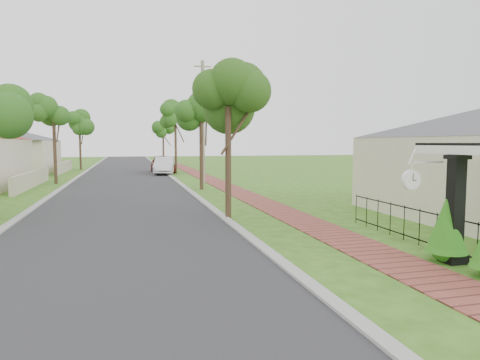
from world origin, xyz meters
name	(u,v)px	position (x,y,z in m)	size (l,w,h in m)	color
ground	(253,265)	(0.00, 0.00, 0.00)	(160.00, 160.00, 0.00)	#346217
road	(124,185)	(-3.00, 20.00, 0.00)	(7.00, 120.00, 0.02)	#28282B
kerb_right	(180,184)	(0.65, 20.00, 0.00)	(0.30, 120.00, 0.10)	#9E9E99
kerb_left	(65,186)	(-6.65, 20.00, 0.00)	(0.30, 120.00, 0.10)	#9E9E99
sidewalk	(217,183)	(3.25, 20.00, 0.00)	(1.50, 120.00, 0.03)	#96423C
porch_post	(455,215)	(4.55, -1.00, 1.12)	(0.48, 0.48, 2.52)	black
picket_fence	(437,231)	(4.90, 0.00, 0.53)	(0.03, 8.02, 1.00)	black
street_trees	(125,121)	(-2.87, 26.84, 4.54)	(10.70, 37.65, 5.89)	#382619
parked_car_red	(163,164)	(0.40, 31.27, 0.82)	(1.94, 4.83, 1.65)	#5D140E
parked_car_white	(165,166)	(0.40, 29.04, 0.76)	(1.61, 4.63, 1.52)	white
near_tree	(228,105)	(0.80, 5.96, 4.15)	(2.03, 2.03, 5.21)	#382619
utility_pole	(203,122)	(2.30, 20.00, 4.23)	(1.20, 0.24, 8.34)	gray
station_clock	(412,179)	(3.68, -0.60, 1.95)	(1.08, 0.13, 0.68)	white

